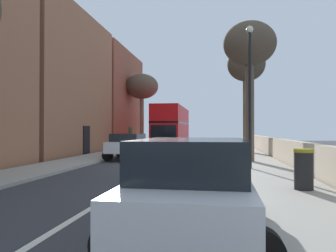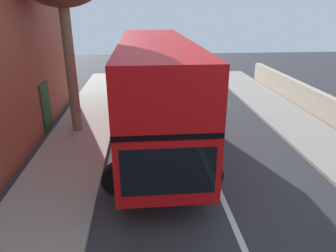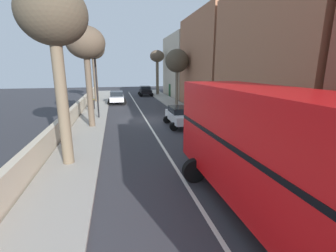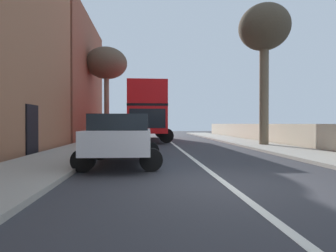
# 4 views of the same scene
# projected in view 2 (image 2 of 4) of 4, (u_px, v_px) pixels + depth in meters

# --- Properties ---
(double_decker_bus) EXTENTS (3.61, 10.78, 4.06)m
(double_decker_bus) POSITION_uv_depth(u_px,v_px,m) (156.00, 86.00, 11.65)
(double_decker_bus) COLOR red
(double_decker_bus) RESTS_ON ground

